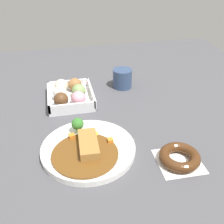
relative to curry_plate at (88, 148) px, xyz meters
name	(u,v)px	position (x,y,z in m)	size (l,w,h in m)	color
ground_plane	(100,124)	(-0.13, 0.06, -0.01)	(1.60, 1.60, 0.00)	#4C4C51
curry_plate	(88,148)	(0.00, 0.00, 0.00)	(0.27, 0.27, 0.07)	white
donut_box	(70,94)	(-0.31, -0.03, 0.01)	(0.20, 0.16, 0.06)	white
chocolate_ring_donut	(179,157)	(0.09, 0.24, 0.00)	(0.12, 0.12, 0.03)	white
coffee_mug	(122,78)	(-0.38, 0.20, 0.02)	(0.08, 0.08, 0.08)	#33476B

